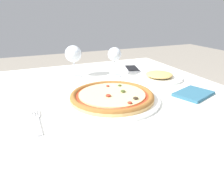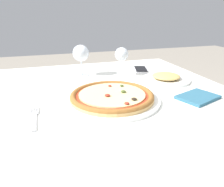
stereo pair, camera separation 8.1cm
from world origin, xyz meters
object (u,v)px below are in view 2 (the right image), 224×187
(cell_phone, at_px, (141,70))
(side_plate, at_px, (166,78))
(wine_glass_far_left, at_px, (81,54))
(pizza_plate, at_px, (112,97))
(dining_table, at_px, (106,119))
(fork, at_px, (34,117))
(wine_glass_far_right, at_px, (122,56))

(cell_phone, height_order, side_plate, side_plate)
(wine_glass_far_left, height_order, cell_phone, wine_glass_far_left)
(wine_glass_far_left, bearing_deg, pizza_plate, -82.20)
(cell_phone, bearing_deg, wine_glass_far_left, -179.81)
(dining_table, relative_size, side_plate, 5.26)
(wine_glass_far_left, height_order, side_plate, wine_glass_far_left)
(fork, bearing_deg, pizza_plate, 12.25)
(wine_glass_far_left, xyz_separation_m, side_plate, (0.37, -0.20, -0.10))
(pizza_plate, bearing_deg, wine_glass_far_left, 97.80)
(wine_glass_far_left, relative_size, side_plate, 0.70)
(pizza_plate, distance_m, wine_glass_far_left, 0.38)
(pizza_plate, height_order, wine_glass_far_left, wine_glass_far_left)
(pizza_plate, xyz_separation_m, wine_glass_far_right, (0.14, 0.30, 0.09))
(pizza_plate, distance_m, side_plate, 0.36)
(dining_table, height_order, pizza_plate, pizza_plate)
(pizza_plate, relative_size, cell_phone, 2.28)
(dining_table, relative_size, cell_phone, 7.59)
(pizza_plate, xyz_separation_m, cell_phone, (0.28, 0.37, -0.01))
(pizza_plate, relative_size, wine_glass_far_left, 2.27)
(fork, bearing_deg, wine_glass_far_left, 62.16)
(fork, xyz_separation_m, side_plate, (0.60, 0.22, 0.01))
(pizza_plate, bearing_deg, wine_glass_far_right, 64.56)
(fork, height_order, wine_glass_far_left, wine_glass_far_left)
(side_plate, bearing_deg, cell_phone, 101.29)
(dining_table, relative_size, wine_glass_far_right, 8.12)
(fork, bearing_deg, cell_phone, 37.53)
(wine_glass_far_left, xyz_separation_m, cell_phone, (0.33, 0.00, -0.11))
(pizza_plate, bearing_deg, fork, -167.75)
(pizza_plate, bearing_deg, cell_phone, 52.60)
(fork, bearing_deg, wine_glass_far_right, 40.62)
(dining_table, xyz_separation_m, fork, (-0.26, -0.09, 0.09))
(wine_glass_far_left, distance_m, cell_phone, 0.35)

